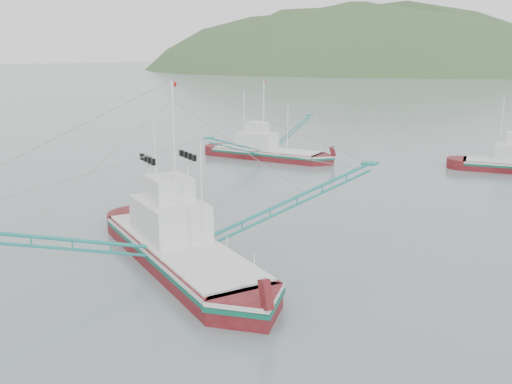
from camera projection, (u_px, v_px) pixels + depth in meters
The scene contains 4 objects.
ground at pixel (200, 258), 36.88m from camera, with size 1200.00×1200.00×0.00m, color slate.
main_boat at pixel (179, 226), 35.22m from camera, with size 17.04×28.77×12.19m.
bg_boat_left at pixel (266, 146), 70.85m from camera, with size 14.48×25.42×10.34m.
headland_left at pixel (352, 70), 420.97m from camera, with size 448.00×308.00×210.00m, color #36562C.
Camera 1 is at (23.95, -25.50, 12.92)m, focal length 40.00 mm.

